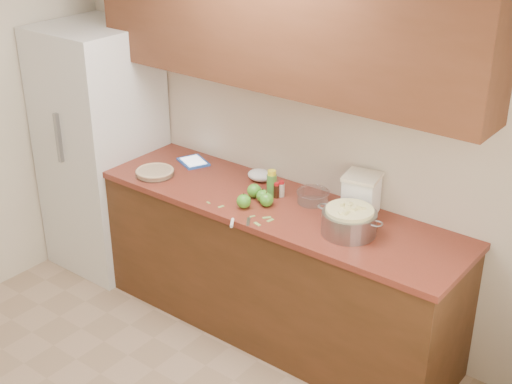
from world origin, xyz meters
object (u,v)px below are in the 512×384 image
Objects in this scene: pie at (155,172)px; flour_canister at (361,194)px; colander at (349,221)px; tablet at (193,162)px.

flour_canister reaches higher than pie.
pie is 1.05× the size of flour_canister.
flour_canister reaches higher than colander.
flour_canister is at bearing 25.98° from tablet.
pie is at bearing -175.77° from colander.
tablet is (-1.36, 0.21, -0.07)m from colander.
pie is 1.43m from colander.
colander is at bearing 15.36° from tablet.
pie is 0.32m from tablet.
colander reaches higher than tablet.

